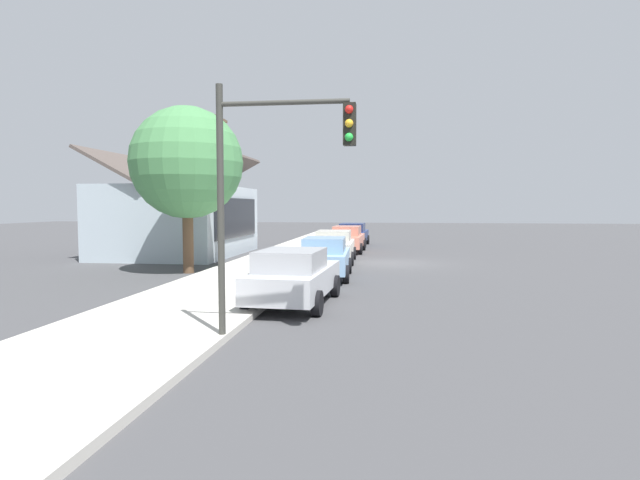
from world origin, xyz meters
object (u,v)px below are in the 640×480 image
Objects in this scene: car_ivory at (334,246)px; traffic_light_main at (272,170)px; car_skyblue at (325,257)px; utility_pole_wooden at (221,182)px; car_silver at (294,276)px; shade_tree at (187,163)px; car_coral at (348,239)px; car_navy at (353,234)px; fire_hydrant_red at (288,264)px.

traffic_light_main reaches higher than car_ivory.
utility_pole_wooden reaches higher than car_skyblue.
utility_pole_wooden is (9.64, 5.34, 3.11)m from car_silver.
car_silver is 0.69× the size of shade_tree.
car_coral is at bearing 2.59° from car_silver.
car_coral is at bearing -177.86° from car_navy.
car_silver is 0.90× the size of traffic_light_main.
fire_hydrant_red is at bearing 164.24° from car_ivory.
utility_pole_wooden reaches higher than car_coral.
car_silver is at bearing -178.58° from car_navy.
car_navy is at bearing 2.81° from car_silver.
car_skyblue is 16.20m from car_navy.
car_coral is 20.70m from traffic_light_main.
fire_hydrant_red is at bearing 176.47° from car_navy.
car_coral is (5.58, -0.20, -0.00)m from car_ivory.
fire_hydrant_red is (0.33, 1.55, -0.32)m from car_skyblue.
car_skyblue is 0.92× the size of car_navy.
car_silver and car_navy have the same top height.
utility_pole_wooden is (-1.27, 5.31, 3.11)m from car_ivory.
traffic_light_main is (-14.95, -0.35, 2.68)m from car_ivory.
car_coral is 6.30× the size of fire_hydrant_red.
car_navy is 15.95m from fire_hydrant_red.
car_silver is 5.41m from car_skyblue.
car_skyblue is at bearing -127.40° from utility_pole_wooden.
shade_tree is (0.77, 5.82, 3.72)m from car_skyblue.
car_ivory is 0.61× the size of utility_pole_wooden.
car_coral is at bearing 0.43° from traffic_light_main.
traffic_light_main is 14.81m from utility_pole_wooden.
car_ivory is at bearing 179.05° from car_coral.
car_skyblue is at bearing 0.98° from car_silver.
shade_tree is at bearing 84.13° from fire_hydrant_red.
traffic_light_main is (-4.04, -0.32, 2.68)m from car_silver.
car_navy is 16.88m from shade_tree.
car_skyblue and car_ivory have the same top height.
fire_hydrant_red is at bearing -134.37° from utility_pole_wooden.
car_navy is 0.92× the size of traffic_light_main.
traffic_light_main is (-10.20, -5.94, -1.04)m from shade_tree.
utility_pole_wooden reaches higher than car_ivory.
utility_pole_wooden is at bearing 157.19° from car_navy.
shade_tree is 9.64× the size of fire_hydrant_red.
shade_tree is 0.91× the size of utility_pole_wooden.
car_skyblue is 0.58× the size of utility_pole_wooden.
shade_tree reaches higher than fire_hydrant_red.
car_silver is 9.13m from shade_tree.
car_skyblue is 6.95m from shade_tree.
car_silver and car_coral have the same top height.
shade_tree reaches higher than car_skyblue.
utility_pole_wooden is (13.68, 5.66, 0.44)m from traffic_light_main.
traffic_light_main is (-25.64, -0.19, 2.67)m from car_navy.
car_silver is at bearing 175.49° from car_skyblue.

